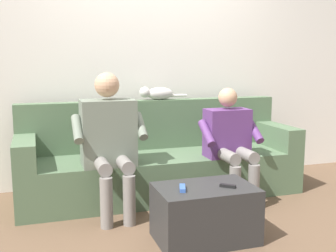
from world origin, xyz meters
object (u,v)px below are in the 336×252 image
couch (160,163)px  person_right_seated (109,136)px  coffee_table (205,213)px  cat_on_backrest (157,93)px  remote_black (228,186)px  person_left_seated (230,139)px  remote_blue (182,188)px

couch → person_right_seated: size_ratio=2.23×
coffee_table → cat_on_backrest: bearing=-91.9°
person_right_seated → cat_on_backrest: person_right_seated is taller
couch → coffee_table: 1.12m
remote_black → cat_on_backrest: bearing=135.2°
person_left_seated → person_right_seated: person_right_seated is taller
person_right_seated → remote_blue: bearing=114.8°
coffee_table → remote_blue: size_ratio=5.23×
coffee_table → person_right_seated: size_ratio=0.59×
cat_on_backrest → remote_black: size_ratio=4.41×
person_right_seated → remote_blue: size_ratio=8.83×
coffee_table → person_left_seated: 0.98m
person_left_seated → remote_black: size_ratio=9.25×
couch → cat_on_backrest: cat_on_backrest is taller
cat_on_backrest → remote_blue: (0.23, 1.39, -0.55)m
cat_on_backrest → remote_blue: size_ratio=3.69×
person_right_seated → cat_on_backrest: bearing=-135.0°
couch → cat_on_backrest: bearing=-100.0°
couch → remote_black: 1.19m
person_left_seated → remote_black: bearing=62.8°
couch → coffee_table: (0.00, 1.11, -0.10)m
coffee_table → cat_on_backrest: cat_on_backrest is taller
person_left_seated → person_right_seated: (1.10, -0.05, 0.08)m
coffee_table → couch: bearing=-90.0°
person_right_seated → remote_black: bearing=129.5°
person_left_seated → remote_blue: size_ratio=7.72×
person_right_seated → remote_blue: 0.91m
coffee_table → remote_black: (-0.14, 0.07, 0.21)m
remote_black → coffee_table: bearing=-163.2°
couch → remote_blue: (0.18, 1.14, 0.11)m
coffee_table → cat_on_backrest: size_ratio=1.42×
couch → coffee_table: couch is taller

